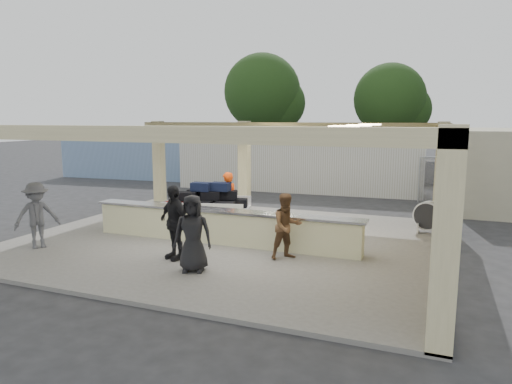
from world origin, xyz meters
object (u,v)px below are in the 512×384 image
at_px(drum_fan, 428,216).
at_px(car_dark, 437,174).
at_px(baggage_counter, 221,226).
at_px(passenger_d, 193,233).
at_px(passenger_a, 287,226).
at_px(luggage_cart, 207,204).
at_px(container_white, 298,164).
at_px(passenger_c, 37,215).
at_px(container_blue, 144,156).
at_px(baggage_handler, 227,200).
at_px(passenger_b, 174,222).

height_order(drum_fan, car_dark, car_dark).
distance_m(baggage_counter, passenger_d, 2.53).
relative_size(passenger_a, passenger_d, 0.93).
height_order(luggage_cart, container_white, container_white).
distance_m(drum_fan, passenger_d, 7.75).
height_order(passenger_c, container_white, container_white).
relative_size(baggage_counter, car_dark, 2.06).
distance_m(passenger_a, container_blue, 18.79).
distance_m(passenger_d, container_blue, 18.88).
distance_m(baggage_handler, container_blue, 15.00).
xyz_separation_m(luggage_cart, drum_fan, (6.69, 2.01, -0.29)).
bearing_deg(baggage_counter, baggage_handler, 109.81).
distance_m(baggage_counter, container_blue, 16.74).
bearing_deg(car_dark, baggage_counter, -168.89).
bearing_deg(luggage_cart, passenger_a, -45.59).
distance_m(baggage_counter, drum_fan, 6.47).
xyz_separation_m(car_dark, container_blue, (-17.02, -2.87, 0.67)).
relative_size(passenger_c, container_white, 0.15).
bearing_deg(luggage_cart, baggage_counter, -62.91).
relative_size(passenger_d, car_dark, 0.45).
distance_m(drum_fan, passenger_a, 5.32).
relative_size(passenger_d, container_white, 0.15).
relative_size(drum_fan, baggage_handler, 0.55).
height_order(luggage_cart, passenger_c, passenger_c).
relative_size(drum_fan, container_white, 0.08).
xyz_separation_m(passenger_b, passenger_c, (-4.05, -0.50, -0.03)).
height_order(passenger_b, car_dark, passenger_b).
bearing_deg(passenger_b, luggage_cart, 127.17).
height_order(drum_fan, passenger_d, passenger_d).
height_order(luggage_cart, car_dark, luggage_cart).
relative_size(passenger_d, container_blue, 0.18).
distance_m(passenger_b, passenger_c, 4.08).
bearing_deg(baggage_handler, passenger_c, -1.12).
relative_size(baggage_counter, passenger_a, 4.86).
bearing_deg(car_dark, container_blue, 131.34).
bearing_deg(baggage_counter, drum_fan, 31.80).
xyz_separation_m(passenger_a, container_white, (-3.16, 11.77, 0.39)).
distance_m(baggage_counter, passenger_a, 2.34).
height_order(baggage_counter, passenger_a, passenger_a).
relative_size(baggage_handler, container_white, 0.15).
bearing_deg(passenger_d, passenger_a, 26.30).
bearing_deg(car_dark, baggage_handler, -173.63).
height_order(baggage_counter, drum_fan, drum_fan).
bearing_deg(luggage_cart, container_blue, 119.44).
bearing_deg(container_blue, passenger_c, -68.93).
relative_size(drum_fan, container_blue, 0.10).
bearing_deg(container_blue, luggage_cart, -51.10).
distance_m(car_dark, container_blue, 17.27).
distance_m(baggage_counter, container_white, 11.10).
relative_size(baggage_handler, passenger_a, 1.09).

